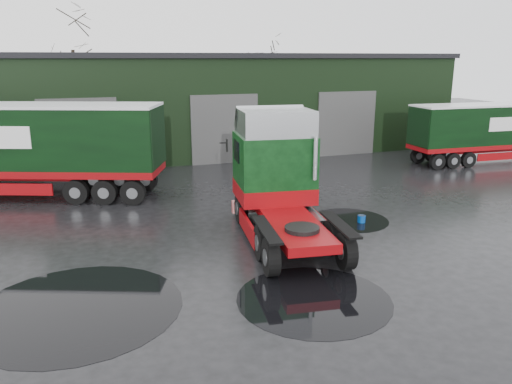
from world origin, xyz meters
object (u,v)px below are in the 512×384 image
at_px(tree_back_a, 75,74).
at_px(trailer_left, 10,151).
at_px(tree_back_b, 261,83).
at_px(warehouse, 200,101).
at_px(lorry_right, 493,133).
at_px(wash_bucket, 361,219).
at_px(hero_tractor, 288,180).

bearing_deg(tree_back_a, trailer_left, -98.38).
bearing_deg(trailer_left, tree_back_b, -22.10).
distance_m(warehouse, lorry_right, 18.65).
xyz_separation_m(wash_bucket, tree_back_b, (6.19, 28.40, 3.61)).
xyz_separation_m(hero_tractor, wash_bucket, (3.48, 1.02, -2.03)).
relative_size(trailer_left, tree_back_b, 1.78).
bearing_deg(warehouse, tree_back_b, 51.34).
bearing_deg(tree_back_a, wash_bucket, -70.94).
height_order(trailer_left, lorry_right, trailer_left).
xyz_separation_m(lorry_right, tree_back_b, (-7.00, 21.00, 2.01)).
xyz_separation_m(lorry_right, wash_bucket, (-13.19, -7.40, -1.60)).
distance_m(lorry_right, tree_back_b, 22.23).
distance_m(wash_bucket, tree_back_b, 29.29).
distance_m(warehouse, tree_back_a, 12.90).
height_order(wash_bucket, tree_back_a, tree_back_a).
relative_size(wash_bucket, tree_back_a, 0.03).
xyz_separation_m(hero_tractor, tree_back_a, (-6.33, 29.42, 2.58)).
relative_size(tree_back_a, tree_back_b, 1.27).
xyz_separation_m(trailer_left, tree_back_a, (2.95, 20.00, 2.67)).
distance_m(trailer_left, wash_bucket, 15.40).
xyz_separation_m(warehouse, tree_back_a, (-8.00, 10.00, 1.59)).
height_order(trailer_left, tree_back_b, tree_back_b).
distance_m(hero_tractor, trailer_left, 13.22).
xyz_separation_m(warehouse, lorry_right, (15.00, -11.00, -1.41)).
xyz_separation_m(warehouse, wash_bucket, (1.81, -18.40, -3.02)).
bearing_deg(tree_back_b, trailer_left, -133.45).
distance_m(trailer_left, lorry_right, 25.97).
bearing_deg(tree_back_a, tree_back_b, 0.00).
relative_size(wash_bucket, tree_back_b, 0.04).
distance_m(trailer_left, tree_back_b, 27.60).
height_order(hero_tractor, wash_bucket, hero_tractor).
height_order(warehouse, trailer_left, warehouse).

